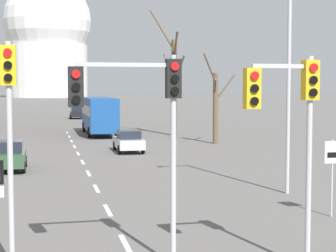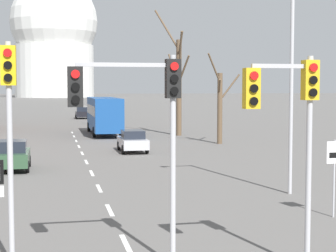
{
  "view_description": "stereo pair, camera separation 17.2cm",
  "coord_description": "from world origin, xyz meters",
  "px_view_note": "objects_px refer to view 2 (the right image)",
  "views": [
    {
      "loc": [
        -2.22,
        -7.54,
        4.46
      ],
      "look_at": [
        0.97,
        6.83,
        3.45
      ],
      "focal_mm": 60.0,
      "sensor_mm": 36.0,
      "label": 1
    },
    {
      "loc": [
        -2.05,
        -7.57,
        4.46
      ],
      "look_at": [
        0.97,
        6.83,
        3.45
      ],
      "focal_mm": 60.0,
      "sensor_mm": 36.0,
      "label": 2
    }
  ],
  "objects_px": {
    "traffic_signal_centre_tall": "(140,106)",
    "sedan_near_left": "(13,155)",
    "city_bus": "(104,113)",
    "street_lamp_right": "(285,64)",
    "sedan_near_right": "(133,141)",
    "sedan_far_left": "(102,117)",
    "traffic_signal_near_right": "(290,109)",
    "sedan_mid_centre": "(82,113)",
    "traffic_signal_near_left": "(9,112)",
    "speed_limit_sign": "(334,165)"
  },
  "relations": [
    {
      "from": "street_lamp_right",
      "to": "sedan_mid_centre",
      "type": "relative_size",
      "value": 2.28
    },
    {
      "from": "traffic_signal_near_right",
      "to": "city_bus",
      "type": "xyz_separation_m",
      "value": [
        -0.66,
        40.7,
        -1.9
      ]
    },
    {
      "from": "traffic_signal_near_left",
      "to": "sedan_near_left",
      "type": "xyz_separation_m",
      "value": [
        -1.05,
        16.97,
        -3.05
      ]
    },
    {
      "from": "street_lamp_right",
      "to": "speed_limit_sign",
      "type": "bearing_deg",
      "value": -89.98
    },
    {
      "from": "traffic_signal_near_right",
      "to": "sedan_near_left",
      "type": "xyz_separation_m",
      "value": [
        -7.66,
        18.56,
        -3.14
      ]
    },
    {
      "from": "street_lamp_right",
      "to": "city_bus",
      "type": "distance_m",
      "value": 31.97
    },
    {
      "from": "traffic_signal_near_right",
      "to": "sedan_near_left",
      "type": "bearing_deg",
      "value": 112.42
    },
    {
      "from": "speed_limit_sign",
      "to": "city_bus",
      "type": "bearing_deg",
      "value": 97.22
    },
    {
      "from": "traffic_signal_near_left",
      "to": "city_bus",
      "type": "distance_m",
      "value": 39.6
    },
    {
      "from": "traffic_signal_centre_tall",
      "to": "street_lamp_right",
      "type": "height_order",
      "value": "street_lamp_right"
    },
    {
      "from": "traffic_signal_near_right",
      "to": "sedan_near_left",
      "type": "relative_size",
      "value": 1.37
    },
    {
      "from": "traffic_signal_centre_tall",
      "to": "street_lamp_right",
      "type": "xyz_separation_m",
      "value": [
        7.36,
        8.28,
        1.4
      ]
    },
    {
      "from": "sedan_near_left",
      "to": "city_bus",
      "type": "height_order",
      "value": "city_bus"
    },
    {
      "from": "traffic_signal_near_right",
      "to": "sedan_near_right",
      "type": "distance_m",
      "value": 25.98
    },
    {
      "from": "traffic_signal_near_left",
      "to": "sedan_far_left",
      "type": "xyz_separation_m",
      "value": [
        7.25,
        56.39,
        -3.05
      ]
    },
    {
      "from": "traffic_signal_centre_tall",
      "to": "sedan_far_left",
      "type": "relative_size",
      "value": 1.25
    },
    {
      "from": "traffic_signal_centre_tall",
      "to": "speed_limit_sign",
      "type": "xyz_separation_m",
      "value": [
        7.36,
        3.99,
        -2.19
      ]
    },
    {
      "from": "traffic_signal_near_right",
      "to": "city_bus",
      "type": "bearing_deg",
      "value": 90.93
    },
    {
      "from": "traffic_signal_near_left",
      "to": "sedan_near_right",
      "type": "distance_m",
      "value": 25.24
    },
    {
      "from": "street_lamp_right",
      "to": "sedan_near_left",
      "type": "distance_m",
      "value": 15.53
    },
    {
      "from": "traffic_signal_near_right",
      "to": "sedan_far_left",
      "type": "distance_m",
      "value": 58.07
    },
    {
      "from": "traffic_signal_near_right",
      "to": "city_bus",
      "type": "height_order",
      "value": "traffic_signal_near_right"
    },
    {
      "from": "sedan_mid_centre",
      "to": "traffic_signal_centre_tall",
      "type": "bearing_deg",
      "value": -91.91
    },
    {
      "from": "street_lamp_right",
      "to": "sedan_near_left",
      "type": "xyz_separation_m",
      "value": [
        -11.53,
        9.33,
        -4.6
      ]
    },
    {
      "from": "sedan_far_left",
      "to": "sedan_near_left",
      "type": "bearing_deg",
      "value": -101.89
    },
    {
      "from": "sedan_near_left",
      "to": "traffic_signal_near_right",
      "type": "bearing_deg",
      "value": -67.58
    },
    {
      "from": "sedan_far_left",
      "to": "city_bus",
      "type": "relative_size",
      "value": 0.39
    },
    {
      "from": "sedan_near_right",
      "to": "sedan_mid_centre",
      "type": "distance_m",
      "value": 42.81
    },
    {
      "from": "sedan_mid_centre",
      "to": "sedan_far_left",
      "type": "xyz_separation_m",
      "value": [
        1.87,
        -10.6,
        -0.02
      ]
    },
    {
      "from": "sedan_near_left",
      "to": "sedan_far_left",
      "type": "height_order",
      "value": "sedan_near_left"
    },
    {
      "from": "sedan_near_right",
      "to": "sedan_far_left",
      "type": "relative_size",
      "value": 0.98
    },
    {
      "from": "traffic_signal_near_left",
      "to": "traffic_signal_centre_tall",
      "type": "bearing_deg",
      "value": -11.57
    },
    {
      "from": "traffic_signal_centre_tall",
      "to": "city_bus",
      "type": "height_order",
      "value": "traffic_signal_centre_tall"
    },
    {
      "from": "speed_limit_sign",
      "to": "sedan_near_right",
      "type": "distance_m",
      "value": 21.25
    },
    {
      "from": "sedan_near_right",
      "to": "sedan_far_left",
      "type": "distance_m",
      "value": 32.21
    },
    {
      "from": "traffic_signal_near_left",
      "to": "sedan_near_right",
      "type": "relative_size",
      "value": 1.35
    },
    {
      "from": "traffic_signal_centre_tall",
      "to": "city_bus",
      "type": "xyz_separation_m",
      "value": [
        2.83,
        39.74,
        -1.96
      ]
    },
    {
      "from": "traffic_signal_near_left",
      "to": "sedan_near_right",
      "type": "xyz_separation_m",
      "value": [
        6.51,
        24.19,
        -3.09
      ]
    },
    {
      "from": "city_bus",
      "to": "sedan_near_left",
      "type": "bearing_deg",
      "value": -107.54
    },
    {
      "from": "sedan_near_left",
      "to": "sedan_mid_centre",
      "type": "distance_m",
      "value": 50.43
    },
    {
      "from": "sedan_near_right",
      "to": "sedan_mid_centre",
      "type": "bearing_deg",
      "value": 91.52
    },
    {
      "from": "sedan_near_left",
      "to": "sedan_mid_centre",
      "type": "relative_size",
      "value": 0.97
    },
    {
      "from": "traffic_signal_centre_tall",
      "to": "sedan_near_left",
      "type": "height_order",
      "value": "traffic_signal_centre_tall"
    },
    {
      "from": "sedan_near_left",
      "to": "street_lamp_right",
      "type": "bearing_deg",
      "value": -38.99
    },
    {
      "from": "traffic_signal_near_left",
      "to": "sedan_near_right",
      "type": "bearing_deg",
      "value": 74.94
    },
    {
      "from": "traffic_signal_centre_tall",
      "to": "sedan_mid_centre",
      "type": "relative_size",
      "value": 1.34
    },
    {
      "from": "traffic_signal_near_right",
      "to": "sedan_far_left",
      "type": "bearing_deg",
      "value": 89.37
    },
    {
      "from": "street_lamp_right",
      "to": "city_bus",
      "type": "xyz_separation_m",
      "value": [
        -4.53,
        31.47,
        -3.36
      ]
    },
    {
      "from": "traffic_signal_near_left",
      "to": "sedan_mid_centre",
      "type": "bearing_deg",
      "value": 85.41
    },
    {
      "from": "traffic_signal_centre_tall",
      "to": "sedan_near_left",
      "type": "bearing_deg",
      "value": 103.32
    }
  ]
}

